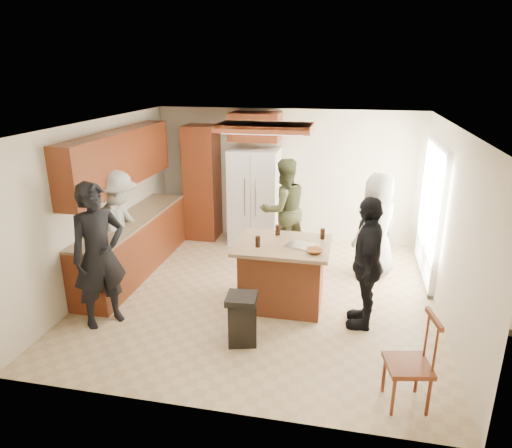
% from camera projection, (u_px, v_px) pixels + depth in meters
% --- Properties ---
extents(person_front_left, '(0.84, 0.86, 1.91)m').
position_uv_depth(person_front_left, '(99.00, 255.00, 5.78)').
color(person_front_left, black).
rests_on(person_front_left, ground).
extents(person_behind_left, '(1.02, 0.93, 1.78)m').
position_uv_depth(person_behind_left, '(284.00, 210.00, 7.86)').
color(person_behind_left, '#3A3F25').
rests_on(person_behind_left, ground).
extents(person_behind_right, '(0.97, 0.96, 1.69)m').
position_uv_depth(person_behind_right, '(377.00, 225.00, 7.21)').
color(person_behind_right, gray).
rests_on(person_behind_right, ground).
extents(person_side_right, '(0.56, 1.04, 1.75)m').
position_uv_depth(person_side_right, '(367.00, 263.00, 5.76)').
color(person_side_right, black).
rests_on(person_side_right, ground).
extents(person_counter, '(0.77, 1.25, 1.81)m').
position_uv_depth(person_counter, '(118.00, 230.00, 6.84)').
color(person_counter, gray).
rests_on(person_counter, ground).
extents(left_cabinetry, '(0.64, 3.00, 2.30)m').
position_uv_depth(left_cabinetry, '(129.00, 216.00, 7.32)').
color(left_cabinetry, maroon).
rests_on(left_cabinetry, ground).
extents(back_wall_units, '(1.80, 0.60, 2.45)m').
position_uv_depth(back_wall_units, '(215.00, 169.00, 8.67)').
color(back_wall_units, maroon).
rests_on(back_wall_units, ground).
extents(refrigerator, '(0.90, 0.76, 1.80)m').
position_uv_depth(refrigerator, '(255.00, 197.00, 8.60)').
color(refrigerator, white).
rests_on(refrigerator, ground).
extents(kitchen_island, '(1.28, 1.03, 0.93)m').
position_uv_depth(kitchen_island, '(282.00, 274.00, 6.39)').
color(kitchen_island, '#A34E2A').
rests_on(kitchen_island, ground).
extents(island_items, '(0.93, 0.74, 0.15)m').
position_uv_depth(island_items, '(301.00, 244.00, 6.13)').
color(island_items, silver).
rests_on(island_items, kitchen_island).
extents(trash_bin, '(0.42, 0.42, 0.63)m').
position_uv_depth(trash_bin, '(242.00, 319.00, 5.55)').
color(trash_bin, black).
rests_on(trash_bin, ground).
extents(spindle_chair, '(0.49, 0.49, 0.99)m').
position_uv_depth(spindle_chair, '(410.00, 365.00, 4.46)').
color(spindle_chair, maroon).
rests_on(spindle_chair, ground).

